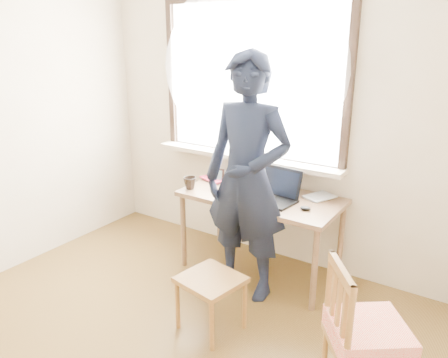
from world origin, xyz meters
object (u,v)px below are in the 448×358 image
Objects in this scene: laptop at (275,193)px; work_chair at (211,286)px; side_chair at (365,336)px; person at (247,179)px; mug_dark at (190,183)px; mug_white at (264,180)px; desk at (261,203)px.

laptop is 0.96m from work_chair.
person is at bearing 149.65° from side_chair.
mug_white is at bearing 39.57° from mug_dark.
side_chair is (1.18, -0.98, -0.18)m from desk.
laptop is (0.14, -0.03, 0.13)m from desk.
laptop is at bearing -46.09° from mug_white.
mug_white is 0.07× the size of person.
person reaches higher than mug_dark.
laptop is at bearing 87.32° from work_chair.
mug_white is at bearing 102.13° from person.
mug_dark is at bearing 167.27° from person.
mug_white is at bearing 100.03° from work_chair.
desk is 3.32× the size of laptop.
mug_dark is (-0.50, -0.42, -0.00)m from mug_white.
desk is 1.51× the size of side_chair.
person reaches higher than laptop.
laptop is 1.44m from side_chair.
mug_dark is (-0.74, -0.17, -0.01)m from laptop.
work_chair is 0.52× the size of side_chair.
side_chair is at bearing -43.19° from mug_white.
laptop is 0.35m from person.
laptop is 0.21× the size of person.
desk is 0.20m from laptop.
mug_white reaches higher than mug_dark.
laptop is at bearing 13.21° from mug_dark.
person is at bearing -10.20° from mug_dark.
laptop is 0.34m from mug_white.
mug_dark reaches higher than work_chair.
mug_white is 0.65m from mug_dark.
side_chair reaches higher than work_chair.
laptop reaches higher than work_chair.
mug_white reaches higher than desk.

